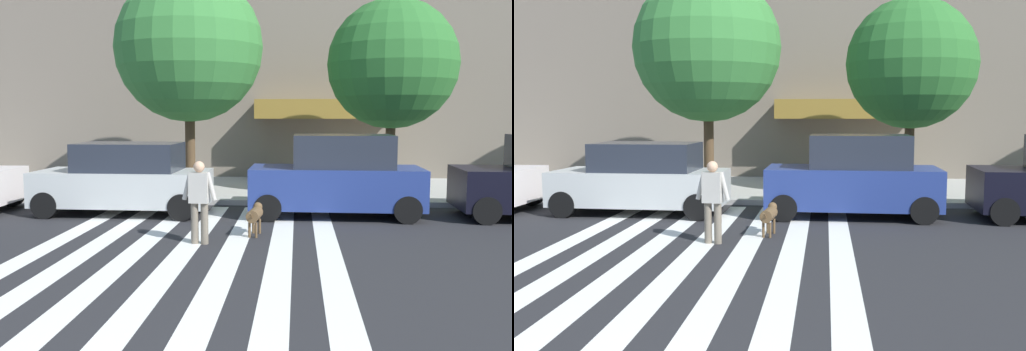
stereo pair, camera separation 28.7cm
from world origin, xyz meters
TOP-DOWN VIEW (x-y plane):
  - ground_plane at (0.00, 6.69)m, footprint 160.00×160.00m
  - sidewalk_far at (0.00, 16.37)m, footprint 80.00×6.00m
  - crosswalk_stripes at (-0.70, 6.69)m, footprint 5.85×12.77m
  - parked_car_behind_first at (-3.00, 11.88)m, footprint 4.41×2.02m
  - parked_car_third_in_line at (2.41, 11.88)m, footprint 4.25×1.93m
  - street_tree_nearest at (-1.81, 14.52)m, footprint 4.38×4.38m
  - street_tree_middle at (4.12, 14.56)m, footprint 3.74×3.74m
  - pedestrian_dog_walker at (-0.51, 8.64)m, footprint 0.71×0.28m
  - dog_on_leash at (0.52, 9.54)m, footprint 0.32×1.03m

SIDE VIEW (x-z plane):
  - ground_plane at x=0.00m, z-range 0.00..0.00m
  - crosswalk_stripes at x=-0.70m, z-range 0.00..0.01m
  - sidewalk_far at x=0.00m, z-range 0.00..0.15m
  - dog_on_leash at x=0.52m, z-range 0.12..0.77m
  - parked_car_behind_first at x=-3.00m, z-range -0.02..1.81m
  - pedestrian_dog_walker at x=-0.51m, z-range 0.11..1.75m
  - parked_car_third_in_line at x=2.41m, z-range -0.04..2.01m
  - street_tree_middle at x=4.12m, z-range 1.13..6.85m
  - street_tree_nearest at x=-1.81m, z-range 1.23..7.78m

